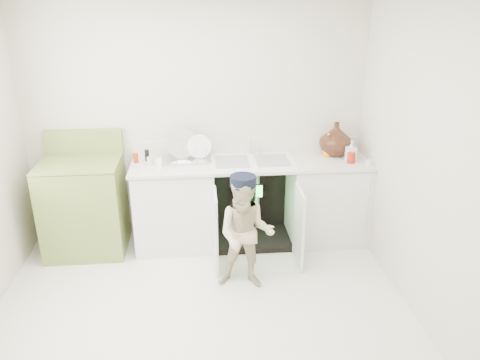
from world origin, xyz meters
name	(u,v)px	position (x,y,z in m)	size (l,w,h in m)	color
ground	(203,313)	(0.00, 0.00, 0.00)	(3.50, 3.50, 0.00)	silver
room_shell	(197,173)	(0.00, 0.00, 1.25)	(6.00, 5.50, 1.26)	beige
counter_run	(255,199)	(0.58, 1.21, 0.48)	(2.44, 1.02, 1.25)	silver
avocado_stove	(85,205)	(-1.15, 1.18, 0.50)	(0.78, 0.65, 1.20)	olive
repair_worker	(246,233)	(0.40, 0.37, 0.53)	(0.58, 0.74, 1.06)	beige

